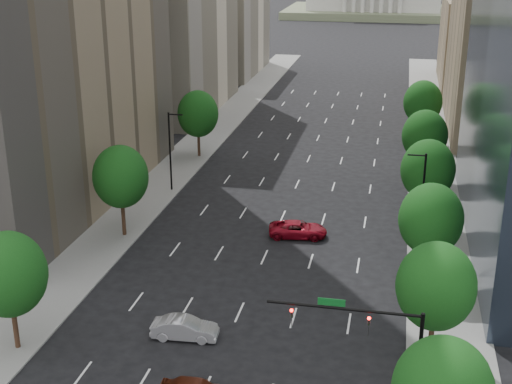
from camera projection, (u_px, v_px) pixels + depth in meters
The scene contains 19 objects.
sidewalk_left at pixel (139, 204), 75.48m from camera, with size 6.00×200.00×0.15m, color slate.
sidewalk_right at pixel (439, 227), 69.63m from camera, with size 6.00×200.00×0.15m, color slate.
filler_left at pixel (224, 28), 144.12m from camera, with size 14.00×26.00×18.00m, color beige.
parking_tan_right at pixel (507, 26), 99.52m from camera, with size 14.00×30.00×30.00m, color #8C7759.
filler_right at pixel (481, 42), 132.28m from camera, with size 14.00×26.00×16.00m, color #8C7759.
tree_right_1 at pixel (436, 286), 45.89m from camera, with size 5.20×5.20×8.75m.
tree_right_2 at pixel (431, 219), 56.98m from camera, with size 5.20×5.20×8.61m.
tree_right_3 at pixel (428, 170), 67.92m from camera, with size 5.20×5.20×8.89m.
tree_right_4 at pixel (425, 136), 80.95m from camera, with size 5.20×5.20×8.46m.
tree_right_5 at pixel (423, 102), 95.57m from camera, with size 5.20×5.20×8.75m.
tree_left_0 at pixel (8, 274), 47.48m from camera, with size 5.20×5.20×8.75m.
tree_left_1 at pixel (121, 177), 65.81m from camera, with size 5.20×5.20×8.97m.
tree_left_2 at pixel (198, 114), 89.83m from camera, with size 5.20×5.20×8.68m.
streetlight_rn at pixel (422, 198), 63.78m from camera, with size 1.70×0.20×9.00m.
streetlight_ln at pixel (171, 149), 78.05m from camera, with size 1.70×0.20×9.00m.
traffic_signal at pixel (377, 337), 41.22m from camera, with size 9.12×0.40×7.38m.
foothills at pixel (435, 18), 575.27m from camera, with size 720.00×413.00×263.00m.
car_silver at pixel (185, 328), 50.49m from camera, with size 1.66×4.77×1.57m, color #A7A8AD.
car_red_far at pixel (298, 229), 67.39m from camera, with size 2.54×5.50×1.53m, color maroon.
Camera 1 is at (10.81, -6.50, 27.25)m, focal length 49.85 mm.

